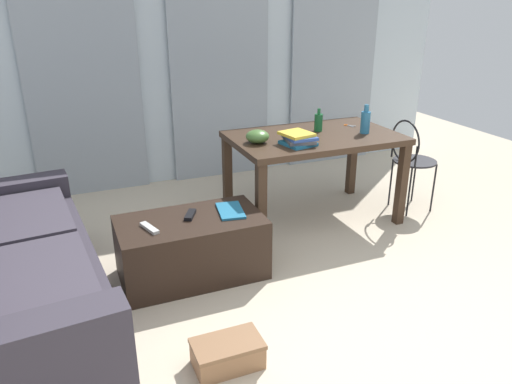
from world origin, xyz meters
TOP-DOWN VIEW (x-y plane):
  - ground_plane at (0.00, 1.27)m, footprint 8.03×8.03m
  - wall_back at (0.00, 3.35)m, footprint 5.18×0.10m
  - curtains at (0.00, 3.26)m, footprint 3.68×0.03m
  - couch at (-1.95, 1.28)m, footprint 1.00×2.12m
  - coffee_table at (-0.87, 1.38)m, footprint 0.97×0.53m
  - craft_table at (0.35, 1.89)m, footprint 1.37×0.85m
  - wire_chair at (1.22, 1.73)m, footprint 0.38×0.38m
  - bottle_near at (0.76, 1.78)m, footprint 0.08×0.08m
  - bottle_far at (0.43, 1.99)m, footprint 0.07×0.07m
  - bowl at (-0.18, 1.86)m, footprint 0.18×0.18m
  - book_stack at (0.10, 1.70)m, footprint 0.27×0.30m
  - scissors at (0.77, 2.05)m, footprint 0.08×0.11m
  - tv_remote_primary at (-0.85, 1.42)m, footprint 0.12×0.16m
  - tv_remote_secondary at (-1.14, 1.33)m, footprint 0.10×0.19m
  - magazine at (-0.57, 1.39)m, footprint 0.21×0.30m
  - shoebox at (-0.94, 0.43)m, footprint 0.36×0.22m

SIDE VIEW (x-z plane):
  - ground_plane at x=0.00m, z-range 0.00..0.00m
  - shoebox at x=-0.94m, z-range 0.00..0.15m
  - coffee_table at x=-0.87m, z-range 0.00..0.43m
  - couch at x=-1.95m, z-range -0.09..0.70m
  - magazine at x=-0.57m, z-range 0.43..0.44m
  - tv_remote_secondary at x=-1.14m, z-range 0.43..0.45m
  - tv_remote_primary at x=-0.85m, z-range 0.43..0.45m
  - wire_chair at x=1.22m, z-range 0.11..0.94m
  - craft_table at x=0.35m, z-range 0.28..1.03m
  - scissors at x=0.77m, z-range 0.75..0.75m
  - book_stack at x=0.10m, z-range 0.75..0.84m
  - bowl at x=-0.18m, z-range 0.75..0.85m
  - bottle_far at x=0.43m, z-range 0.73..0.92m
  - bottle_near at x=0.76m, z-range 0.73..0.97m
  - curtains at x=0.00m, z-range 0.00..2.34m
  - wall_back at x=0.00m, z-range 0.00..2.64m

